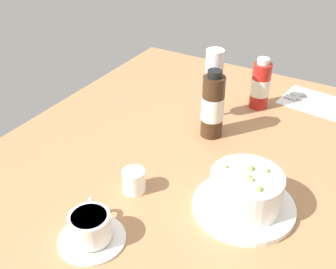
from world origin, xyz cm
name	(u,v)px	position (x,y,z in cm)	size (l,w,h in cm)	color
ground_plane	(179,160)	(0.00, 0.00, -1.50)	(110.00, 84.00, 3.00)	#A8754C
porridge_bowl	(245,193)	(-9.43, -19.67, 4.10)	(20.13, 20.13, 9.05)	white
cutlery_setting	(314,102)	(41.80, -21.01, 0.25)	(16.00, 19.88, 0.90)	white
coffee_cup	(91,229)	(-30.72, 1.04, 2.70)	(12.31, 12.31, 5.88)	white
creamer_jug	(134,180)	(-15.48, 2.03, 2.55)	(5.72, 4.76, 5.51)	white
wine_glass	(214,75)	(19.65, 0.94, 12.26)	(5.97, 5.97, 19.01)	white
sauce_bottle_brown	(213,106)	(11.81, -2.63, 8.07)	(5.49, 5.49, 17.42)	#382314
sauce_bottle_red	(260,85)	(31.60, -7.82, 6.57)	(5.17, 5.17, 14.32)	#B21E19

